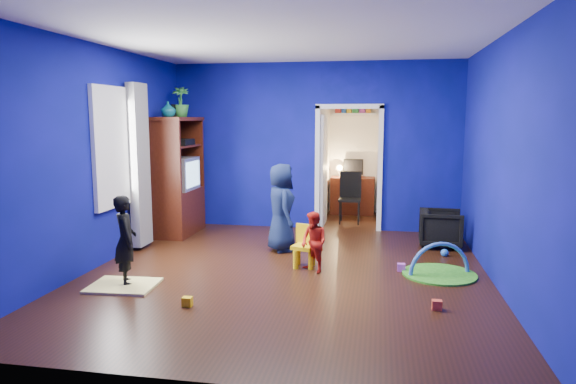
% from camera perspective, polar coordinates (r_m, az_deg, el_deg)
% --- Properties ---
extents(floor, '(5.00, 5.50, 0.01)m').
position_cam_1_polar(floor, '(6.56, -0.23, -9.06)').
color(floor, black).
rests_on(floor, ground).
extents(ceiling, '(5.00, 5.50, 0.01)m').
position_cam_1_polar(ceiling, '(6.33, -0.25, 16.88)').
color(ceiling, white).
rests_on(ceiling, wall_back).
extents(wall_back, '(5.00, 0.02, 2.90)m').
position_cam_1_polar(wall_back, '(8.99, 2.95, 5.06)').
color(wall_back, '#091065').
rests_on(wall_back, floor).
extents(wall_front, '(5.00, 0.02, 2.90)m').
position_cam_1_polar(wall_front, '(3.62, -8.13, 0.18)').
color(wall_front, '#091065').
rests_on(wall_front, floor).
extents(wall_left, '(0.02, 5.50, 2.90)m').
position_cam_1_polar(wall_left, '(7.16, -20.36, 3.73)').
color(wall_left, '#091065').
rests_on(wall_left, floor).
extents(wall_right, '(0.02, 5.50, 2.90)m').
position_cam_1_polar(wall_right, '(6.32, 22.68, 3.07)').
color(wall_right, '#091065').
rests_on(wall_right, floor).
extents(alcove, '(1.00, 1.75, 2.50)m').
position_cam_1_polar(alcove, '(9.82, 7.07, 4.11)').
color(alcove, silver).
rests_on(alcove, floor).
extents(armchair, '(0.65, 0.64, 0.57)m').
position_cam_1_polar(armchair, '(8.14, 16.62, -3.90)').
color(armchair, black).
rests_on(armchair, floor).
extents(child_black, '(0.43, 0.46, 1.06)m').
position_cam_1_polar(child_black, '(6.31, -17.61, -5.14)').
color(child_black, black).
rests_on(child_black, floor).
extents(child_navy, '(0.63, 0.74, 1.29)m').
position_cam_1_polar(child_navy, '(7.52, -0.75, -1.74)').
color(child_navy, '#0E0F35').
rests_on(child_navy, floor).
extents(toddler_red, '(0.48, 0.47, 0.77)m').
position_cam_1_polar(toddler_red, '(6.54, 2.89, -5.60)').
color(toddler_red, red).
rests_on(toddler_red, floor).
extents(vase, '(0.26, 0.26, 0.24)m').
position_cam_1_polar(vase, '(8.47, -13.18, 8.94)').
color(vase, '#0D586D').
rests_on(vase, tv_armoire).
extents(potted_plant, '(0.36, 0.36, 0.51)m').
position_cam_1_polar(potted_plant, '(8.95, -11.88, 9.78)').
color(potted_plant, green).
rests_on(potted_plant, tv_armoire).
extents(tv_armoire, '(0.58, 1.14, 1.96)m').
position_cam_1_polar(tv_armoire, '(8.80, -12.17, 1.75)').
color(tv_armoire, '#3D180A').
rests_on(tv_armoire, floor).
extents(crt_tv, '(0.46, 0.70, 0.54)m').
position_cam_1_polar(crt_tv, '(8.78, -11.94, 2.00)').
color(crt_tv, silver).
rests_on(crt_tv, tv_armoire).
extents(yellow_blanket, '(0.79, 0.65, 0.03)m').
position_cam_1_polar(yellow_blanket, '(6.36, -17.83, -9.87)').
color(yellow_blanket, '#F2E07A').
rests_on(yellow_blanket, floor).
extents(hopper_ball, '(0.37, 0.37, 0.37)m').
position_cam_1_polar(hopper_ball, '(7.86, -0.76, -4.72)').
color(hopper_ball, yellow).
rests_on(hopper_ball, floor).
extents(kid_chair, '(0.35, 0.35, 0.50)m').
position_cam_1_polar(kid_chair, '(6.78, 1.83, -6.27)').
color(kid_chair, yellow).
rests_on(kid_chair, floor).
extents(play_mat, '(0.91, 0.91, 0.02)m').
position_cam_1_polar(play_mat, '(6.77, 16.45, -8.74)').
color(play_mat, green).
rests_on(play_mat, floor).
extents(toy_arch, '(0.78, 0.34, 0.82)m').
position_cam_1_polar(toy_arch, '(6.76, 16.45, -8.68)').
color(toy_arch, '#3F8CD8').
rests_on(toy_arch, floor).
extents(window_left, '(0.03, 0.95, 1.55)m').
position_cam_1_polar(window_left, '(7.45, -18.93, 4.73)').
color(window_left, white).
rests_on(window_left, wall_left).
extents(curtain, '(0.14, 0.42, 2.40)m').
position_cam_1_polar(curtain, '(7.91, -16.17, 2.85)').
color(curtain, slate).
rests_on(curtain, floor).
extents(doorway, '(1.16, 0.10, 2.10)m').
position_cam_1_polar(doorway, '(8.97, 6.74, 2.44)').
color(doorway, white).
rests_on(doorway, floor).
extents(study_desk, '(0.88, 0.44, 0.75)m').
position_cam_1_polar(study_desk, '(10.55, 7.18, -0.39)').
color(study_desk, '#3D140A').
rests_on(study_desk, floor).
extents(desk_monitor, '(0.40, 0.05, 0.32)m').
position_cam_1_polar(desk_monitor, '(10.59, 7.27, 2.78)').
color(desk_monitor, black).
rests_on(desk_monitor, study_desk).
extents(desk_lamp, '(0.14, 0.14, 0.14)m').
position_cam_1_polar(desk_lamp, '(10.55, 5.73, 2.68)').
color(desk_lamp, '#FFD88C').
rests_on(desk_lamp, study_desk).
extents(folding_chair, '(0.40, 0.40, 0.92)m').
position_cam_1_polar(folding_chair, '(9.59, 6.88, -0.74)').
color(folding_chair, black).
rests_on(folding_chair, floor).
extents(book_shelf, '(0.88, 0.24, 0.04)m').
position_cam_1_polar(book_shelf, '(10.54, 7.38, 8.58)').
color(book_shelf, white).
rests_on(book_shelf, study_desk).
extents(toy_0, '(0.10, 0.08, 0.10)m').
position_cam_1_polar(toy_0, '(5.59, 16.22, -11.97)').
color(toy_0, '#F04828').
rests_on(toy_0, floor).
extents(toy_1, '(0.11, 0.11, 0.11)m').
position_cam_1_polar(toy_1, '(7.66, 17.01, -6.44)').
color(toy_1, blue).
rests_on(toy_1, floor).
extents(toy_2, '(0.10, 0.08, 0.10)m').
position_cam_1_polar(toy_2, '(5.57, -11.13, -11.88)').
color(toy_2, yellow).
rests_on(toy_2, floor).
extents(toy_3, '(0.10, 0.08, 0.10)m').
position_cam_1_polar(toy_3, '(6.80, 12.47, -8.19)').
color(toy_3, '#D350D6').
rests_on(toy_3, floor).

